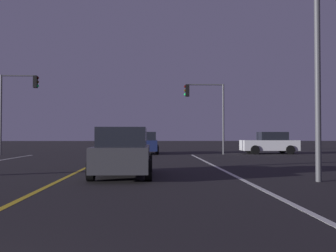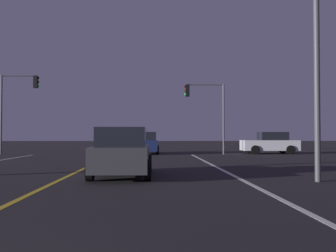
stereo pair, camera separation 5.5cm
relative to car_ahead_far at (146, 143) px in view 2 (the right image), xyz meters
name	(u,v)px [view 2 (the right image)]	position (x,y,z in m)	size (l,w,h in m)	color
lane_edge_right	(243,180)	(3.45, -17.80, -0.82)	(0.16, 32.37, 0.01)	silver
lane_center_divider	(58,181)	(-2.38, -17.80, -0.82)	(0.16, 32.37, 0.01)	gold
car_ahead_far	(146,143)	(0.00, 0.00, 0.00)	(2.02, 4.30, 1.70)	black
car_lead_same_lane	(122,153)	(-0.47, -16.61, 0.00)	(2.02, 4.30, 1.70)	black
car_crossing_side	(270,143)	(9.72, -0.24, 0.00)	(4.30, 2.02, 1.70)	black
traffic_light_near_right	(205,102)	(4.46, -1.11, 3.14)	(3.06, 0.36, 5.32)	#4C4C51
traffic_light_near_left	(19,96)	(-9.40, -1.11, 3.52)	(2.84, 0.36, 5.92)	#4C4C51
street_lamp_right_near	(302,4)	(5.24, -18.30, 4.71)	(2.13, 0.44, 8.83)	#4C4C51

